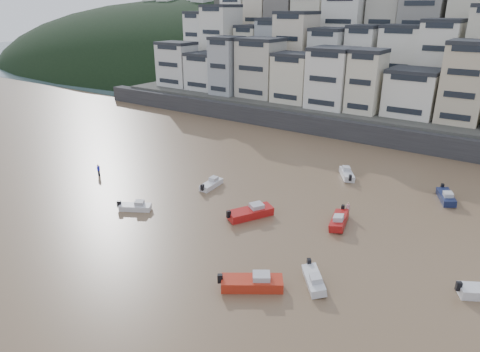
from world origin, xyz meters
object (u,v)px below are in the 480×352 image
Objects in this scene: boat_e at (339,219)px; boat_h at (347,173)px; boat_i at (446,195)px; boat_a at (252,281)px; boat_f at (211,183)px; boat_j at (135,206)px; person_blue at (99,170)px; boat_c at (250,211)px; person_pink at (348,209)px; boat_b at (314,279)px.

boat_h is at bearing -174.69° from boat_e.
boat_i reaches higher than boat_h.
boat_f is at bearing 102.93° from boat_a.
boat_e is 18.38m from boat_f.
boat_j is 13.69m from person_blue.
boat_i is at bearing -16.99° from boat_c.
boat_a is 13.48m from boat_c.
person_pink is at bearing 167.23° from boat_e.
boat_j is 25.15m from person_pink.
boat_f is 0.91× the size of boat_h.
boat_h is (13.65, 13.96, 0.06)m from boat_f.
boat_e is 14.93m from boat_h.
boat_i is (26.91, 13.56, 0.08)m from boat_f.
boat_j is at bearing -148.73° from person_pink.
boat_a reaches higher than boat_b.
boat_f is (-16.79, 15.53, -0.18)m from boat_a.
boat_a is at bearing 154.12° from boat_h.
boat_i is at bearing 36.53° from boat_a.
boat_b is (4.14, 3.56, -0.18)m from boat_a.
boat_c is 1.44× the size of boat_j.
boat_i is 14.10m from person_pink.
boat_b is 12.05m from boat_e.
boat_b is at bearing 6.35° from boat_a.
person_blue reaches higher than boat_c.
boat_f is at bearing 20.43° from person_blue.
boat_i reaches higher than boat_b.
boat_c reaches higher than boat_a.
boat_c reaches higher than boat_f.
boat_c is 18.86m from boat_h.
person_pink is (-2.58, 14.32, 0.25)m from boat_b.
boat_a is at bearing -19.04° from boat_e.
boat_a is 1.15× the size of boat_i.
person_pink reaches higher than boat_a.
boat_e is 1.14× the size of boat_f.
boat_c is (-11.70, 7.60, 0.19)m from boat_b.
person_blue is (-25.20, -1.57, 0.06)m from boat_c.
boat_h is 35.68m from person_blue.
boat_b is at bearing -79.80° from person_pink.
boat_a is 34.13m from person_blue.
boat_j is at bearing -77.10° from boat_e.
person_blue is (-12.83, 4.77, 0.31)m from boat_j.
boat_i is (8.53, 13.76, -0.00)m from boat_e.
boat_b is 1.10× the size of boat_j.
boat_a reaches higher than boat_h.
boat_a is 1.29× the size of boat_b.
boat_j is (-3.13, -10.71, -0.05)m from boat_f.
boat_f is (-18.38, 0.20, -0.08)m from boat_e.
person_blue is 1.00× the size of person_pink.
boat_a is 20.50m from boat_j.
boat_e reaches higher than boat_f.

